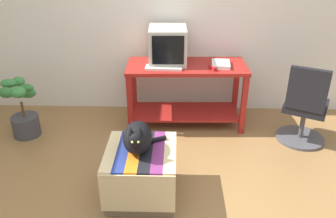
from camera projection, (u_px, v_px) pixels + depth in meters
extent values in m
plane|color=olive|center=(162.00, 217.00, 2.81)|extent=(14.00, 14.00, 0.00)
cube|color=silver|center=(169.00, 6.00, 4.06)|extent=(8.00, 0.10, 2.60)
cube|color=maroon|center=(130.00, 105.00, 3.85)|extent=(0.06, 0.06, 0.69)
cube|color=maroon|center=(244.00, 105.00, 3.85)|extent=(0.06, 0.06, 0.69)
cube|color=maroon|center=(236.00, 88.00, 4.30)|extent=(0.06, 0.06, 0.69)
cube|color=maroon|center=(134.00, 88.00, 4.30)|extent=(0.06, 0.06, 0.69)
cube|color=maroon|center=(185.00, 112.00, 4.17)|extent=(1.24, 0.52, 0.02)
cube|color=maroon|center=(187.00, 66.00, 3.91)|extent=(1.35, 0.61, 0.04)
cube|color=#BCB7A8|center=(168.00, 61.00, 3.99)|extent=(0.30, 0.33, 0.02)
cube|color=#BCB7A8|center=(168.00, 45.00, 3.90)|extent=(0.43, 0.47, 0.40)
cube|color=black|center=(168.00, 50.00, 3.69)|extent=(0.34, 0.02, 0.31)
cube|color=beige|center=(164.00, 68.00, 3.78)|extent=(0.41, 0.17, 0.02)
cube|color=white|center=(221.00, 64.00, 3.85)|extent=(0.22, 0.27, 0.04)
cube|color=#7A664C|center=(142.00, 173.00, 2.96)|extent=(0.56, 0.57, 0.44)
cube|color=beige|center=(137.00, 194.00, 2.66)|extent=(0.58, 0.01, 0.35)
cube|color=beige|center=(111.00, 151.00, 2.87)|extent=(0.10, 0.62, 0.02)
cube|color=navy|center=(123.00, 151.00, 2.87)|extent=(0.10, 0.62, 0.02)
cube|color=orange|center=(135.00, 151.00, 2.86)|extent=(0.10, 0.62, 0.02)
cube|color=black|center=(146.00, 151.00, 2.86)|extent=(0.10, 0.62, 0.02)
cube|color=#7A2D6B|center=(158.00, 151.00, 2.86)|extent=(0.10, 0.62, 0.02)
cube|color=beige|center=(170.00, 152.00, 2.86)|extent=(0.10, 0.62, 0.02)
ellipsoid|color=black|center=(137.00, 137.00, 2.82)|extent=(0.25, 0.37, 0.24)
sphere|color=black|center=(136.00, 139.00, 2.67)|extent=(0.13, 0.13, 0.13)
cylinder|color=black|center=(150.00, 141.00, 2.95)|extent=(0.27, 0.16, 0.04)
cone|color=black|center=(131.00, 130.00, 2.63)|extent=(0.05, 0.05, 0.06)
cone|color=black|center=(140.00, 130.00, 2.63)|extent=(0.05, 0.05, 0.06)
sphere|color=#C6D151|center=(132.00, 142.00, 2.61)|extent=(0.02, 0.02, 0.02)
sphere|color=#C6D151|center=(138.00, 142.00, 2.61)|extent=(0.02, 0.02, 0.02)
cylinder|color=#3D3D42|center=(26.00, 126.00, 3.91)|extent=(0.30, 0.30, 0.24)
cylinder|color=brown|center=(23.00, 109.00, 3.82)|extent=(0.03, 0.03, 0.17)
ellipsoid|color=#2D7033|center=(27.00, 88.00, 3.69)|extent=(0.15, 0.10, 0.08)
ellipsoid|color=#38843D|center=(27.00, 92.00, 3.84)|extent=(0.21, 0.09, 0.13)
ellipsoid|color=#38843D|center=(19.00, 82.00, 3.83)|extent=(0.14, 0.13, 0.11)
ellipsoid|color=#38843D|center=(8.00, 83.00, 3.71)|extent=(0.18, 0.12, 0.09)
ellipsoid|color=#2D7033|center=(6.00, 93.00, 3.58)|extent=(0.16, 0.09, 0.12)
ellipsoid|color=#38843D|center=(18.00, 92.00, 3.60)|extent=(0.16, 0.16, 0.12)
cylinder|color=#4C4C51|center=(300.00, 138.00, 3.87)|extent=(0.52, 0.52, 0.03)
cylinder|color=#4C4C51|center=(303.00, 123.00, 3.79)|extent=(0.05, 0.05, 0.34)
cube|color=black|center=(306.00, 106.00, 3.70)|extent=(0.56, 0.56, 0.08)
cube|color=black|center=(308.00, 90.00, 3.43)|extent=(0.37, 0.22, 0.44)
cube|color=#A31E1E|center=(213.00, 68.00, 3.75)|extent=(0.08, 0.11, 0.04)
cylinder|color=#2351B2|center=(217.00, 63.00, 3.94)|extent=(0.10, 0.11, 0.01)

